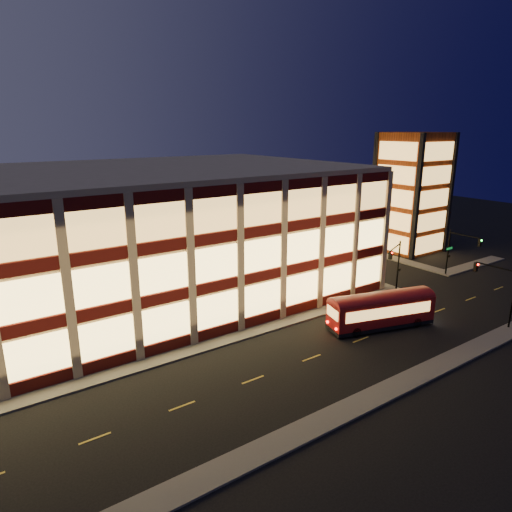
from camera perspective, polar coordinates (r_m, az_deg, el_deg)
ground at (r=41.71m, az=-2.85°, el=-10.89°), size 200.00×200.00×0.00m
sidewalk_office_south at (r=41.14m, az=-7.22°, el=-11.29°), size 54.00×2.00×0.15m
sidewalk_office_east at (r=67.35m, az=6.03°, el=-0.35°), size 2.00×30.00×0.15m
sidewalk_tower_south at (r=70.52m, az=25.34°, el=-1.08°), size 14.00×2.00×0.15m
sidewalk_tower_west at (r=74.80m, az=12.42°, el=1.01°), size 2.00×30.00×0.15m
sidewalk_near at (r=32.91m, az=10.02°, el=-19.01°), size 100.00×2.00×0.15m
office_building at (r=52.65m, az=-15.57°, el=2.64°), size 50.45×30.45×14.50m
stair_tower at (r=74.50m, az=18.85°, el=7.48°), size 8.60×8.60×18.00m
traffic_signal_far at (r=54.62m, az=17.07°, el=-0.42°), size 3.79×1.87×6.00m
traffic_signal_right at (r=63.27m, az=24.05°, el=1.06°), size 1.20×4.37×6.00m
traffic_signal_near at (r=50.01m, az=28.13°, el=-3.10°), size 0.32×4.45×6.00m
trolley_bus at (r=45.70m, az=15.38°, el=-6.31°), size 10.77×5.39×3.54m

